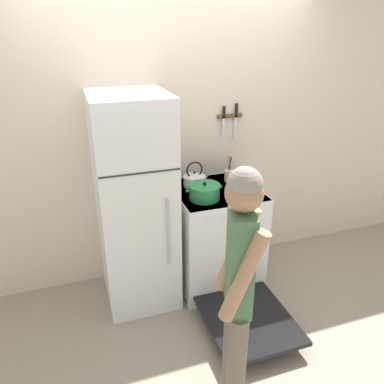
{
  "coord_description": "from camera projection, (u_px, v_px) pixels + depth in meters",
  "views": [
    {
      "loc": [
        -0.83,
        -3.06,
        2.2
      ],
      "look_at": [
        0.03,
        -0.5,
        1.0
      ],
      "focal_mm": 35.0,
      "sensor_mm": 36.0,
      "label": 1
    }
  ],
  "objects": [
    {
      "name": "ground_plane",
      "position": [
        173.0,
        263.0,
        3.78
      ],
      "size": [
        14.0,
        14.0,
        0.0
      ],
      "primitive_type": "plane",
      "color": "gray"
    },
    {
      "name": "wall_back",
      "position": [
        170.0,
        141.0,
        3.29
      ],
      "size": [
        10.0,
        0.06,
        2.55
      ],
      "color": "beige",
      "rests_on": "ground_plane"
    },
    {
      "name": "refrigerator",
      "position": [
        135.0,
        204.0,
        3.02
      ],
      "size": [
        0.58,
        0.69,
        1.76
      ],
      "color": "white",
      "rests_on": "ground_plane"
    },
    {
      "name": "stove_range",
      "position": [
        216.0,
        238.0,
        3.35
      ],
      "size": [
        0.71,
        1.44,
        0.92
      ],
      "color": "white",
      "rests_on": "ground_plane"
    },
    {
      "name": "dutch_oven_pot",
      "position": [
        204.0,
        192.0,
        3.0
      ],
      "size": [
        0.3,
        0.26,
        0.15
      ],
      "color": "#237A42",
      "rests_on": "stove_range"
    },
    {
      "name": "tea_kettle",
      "position": [
        195.0,
        179.0,
        3.25
      ],
      "size": [
        0.24,
        0.19,
        0.22
      ],
      "color": "silver",
      "rests_on": "stove_range"
    },
    {
      "name": "utensil_jar",
      "position": [
        229.0,
        175.0,
        3.35
      ],
      "size": [
        0.08,
        0.08,
        0.24
      ],
      "color": "silver",
      "rests_on": "stove_range"
    },
    {
      "name": "person",
      "position": [
        238.0,
        288.0,
        2.0
      ],
      "size": [
        0.32,
        0.38,
        1.61
      ],
      "rotation": [
        0.0,
        0.0,
        1.28
      ],
      "color": "#6B6051",
      "rests_on": "ground_plane"
    },
    {
      "name": "wall_knife_strip",
      "position": [
        230.0,
        116.0,
        3.34
      ],
      "size": [
        0.24,
        0.03,
        0.34
      ],
      "color": "brown"
    }
  ]
}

